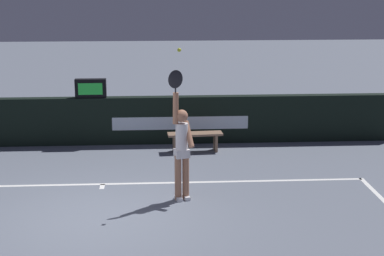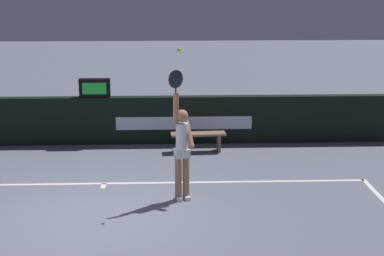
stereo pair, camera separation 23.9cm
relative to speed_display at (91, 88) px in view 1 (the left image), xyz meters
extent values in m
plane|color=slate|center=(0.50, -4.93, -1.44)|extent=(60.00, 60.00, 0.00)
cube|color=white|center=(0.50, -3.13, -1.44)|extent=(10.89, 0.10, 0.00)
cube|color=white|center=(0.50, -3.28, -1.44)|extent=(0.10, 0.30, 0.00)
cube|color=black|center=(0.50, 0.00, -0.84)|extent=(14.65, 0.28, 1.21)
cube|color=silver|center=(2.23, -0.14, -0.89)|extent=(3.44, 0.01, 0.33)
cube|color=black|center=(0.00, 0.00, 0.00)|extent=(0.77, 0.19, 0.47)
cube|color=#33E54C|center=(0.00, -0.10, 0.00)|extent=(0.60, 0.01, 0.29)
cylinder|color=#A46E52|center=(2.17, -4.07, -1.00)|extent=(0.13, 0.13, 0.88)
cylinder|color=#A46E52|center=(2.02, -4.11, -1.00)|extent=(0.13, 0.13, 0.88)
cube|color=white|center=(2.17, -4.09, -1.41)|extent=(0.16, 0.26, 0.07)
cube|color=white|center=(2.02, -4.13, -1.41)|extent=(0.16, 0.26, 0.07)
cylinder|color=white|center=(2.09, -4.09, -0.25)|extent=(0.23, 0.23, 0.62)
cube|color=white|center=(2.09, -4.09, -0.52)|extent=(0.32, 0.29, 0.16)
sphere|color=#A46E52|center=(2.09, -4.09, 0.20)|extent=(0.23, 0.23, 0.23)
cylinder|color=#A46E52|center=(1.98, -4.12, 0.35)|extent=(0.14, 0.13, 0.59)
cylinder|color=#A46E52|center=(2.22, -4.12, -0.14)|extent=(0.22, 0.42, 0.48)
ellipsoid|color=black|center=(1.98, -4.12, 0.90)|extent=(0.31, 0.12, 0.37)
cylinder|color=black|center=(1.98, -4.12, 0.71)|extent=(0.03, 0.03, 0.18)
sphere|color=#D0DA2F|center=(2.05, -4.21, 1.44)|extent=(0.07, 0.07, 0.07)
cube|color=#83644C|center=(2.56, -0.83, -1.00)|extent=(1.35, 0.45, 0.05)
cube|color=#83644C|center=(2.06, -0.86, -1.22)|extent=(0.08, 0.32, 0.44)
cube|color=#83644C|center=(3.06, -0.80, -1.22)|extent=(0.08, 0.32, 0.44)
camera|label=1|loc=(1.61, -15.17, 2.75)|focal=57.25mm
camera|label=2|loc=(1.85, -15.18, 2.75)|focal=57.25mm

